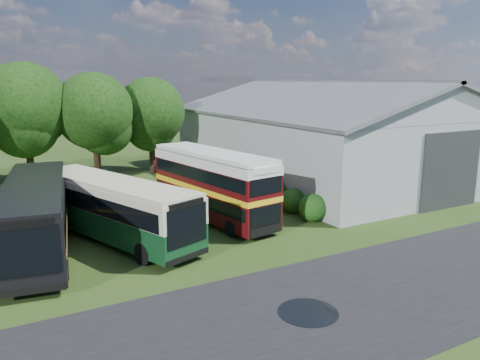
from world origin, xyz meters
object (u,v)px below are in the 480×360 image
bus_green_single (113,208)px  bus_maroon_double (213,186)px  bus_dark_single (36,214)px  storage_shed (330,128)px

bus_green_single → bus_maroon_double: bearing=-13.6°
bus_maroon_double → bus_dark_single: bus_maroon_double is taller
storage_shed → bus_dark_single: storage_shed is taller
bus_green_single → bus_maroon_double: bus_maroon_double is taller
storage_shed → bus_green_single: 22.05m
bus_green_single → bus_dark_single: 3.69m
bus_green_single → bus_dark_single: bearing=156.6°
storage_shed → bus_maroon_double: 16.19m
storage_shed → bus_dark_single: bearing=-163.1°
bus_green_single → bus_maroon_double: size_ratio=1.19×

